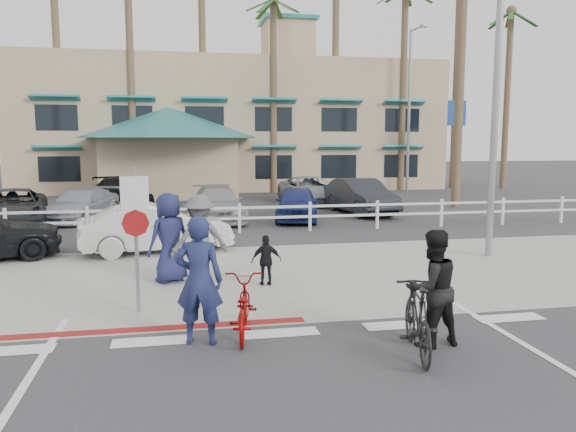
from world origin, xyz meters
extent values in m
plane|color=#333335|center=(0.00, 0.00, 0.00)|extent=(140.00, 140.00, 0.00)
cube|color=#333335|center=(0.00, -2.00, 0.00)|extent=(12.00, 16.00, 0.01)
cube|color=gray|center=(0.00, 4.50, 0.01)|extent=(22.00, 7.00, 0.01)
cube|color=#333335|center=(0.00, 8.50, 0.00)|extent=(40.00, 5.00, 0.01)
cube|color=#333335|center=(0.00, 18.00, 0.00)|extent=(50.00, 16.00, 0.01)
cube|color=maroon|center=(-3.00, 1.20, 0.01)|extent=(7.00, 0.25, 0.02)
imported|color=#7C0403|center=(-0.60, 0.67, 0.45)|extent=(0.85, 1.80, 0.91)
imported|color=navy|center=(-1.28, 0.41, 0.98)|extent=(0.81, 0.63, 1.97)
imported|color=black|center=(1.75, -0.64, 0.53)|extent=(0.88, 1.84, 1.06)
imported|color=black|center=(2.11, -0.31, 0.88)|extent=(0.95, 0.79, 1.76)
imported|color=#5D5C5E|center=(-1.13, 4.12, 0.96)|extent=(1.38, 1.00, 1.92)
imported|color=black|center=(0.23, 3.62, 0.54)|extent=(0.64, 0.28, 1.08)
imported|color=#1C214A|center=(-1.77, 4.30, 0.98)|extent=(1.14, 1.03, 1.95)
imported|color=silver|center=(-2.19, 7.74, 0.67)|extent=(4.26, 2.11, 1.34)
imported|color=black|center=(-7.34, 13.28, 0.68)|extent=(3.17, 5.24, 1.36)
imported|color=gray|center=(-5.23, 14.61, 0.61)|extent=(2.98, 4.51, 1.22)
imported|color=navy|center=(2.90, 13.13, 0.65)|extent=(2.40, 4.07, 1.30)
imported|color=black|center=(5.91, 14.48, 0.74)|extent=(2.13, 4.63, 1.47)
imported|color=black|center=(-4.09, 18.27, 0.69)|extent=(3.34, 5.15, 1.39)
imported|color=#9298A0|center=(4.67, 18.65, 0.66)|extent=(2.50, 4.88, 1.32)
imported|color=#969696|center=(-0.11, 13.58, 0.64)|extent=(2.05, 4.52, 1.28)
camera|label=1|loc=(-1.54, -7.85, 3.05)|focal=35.00mm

